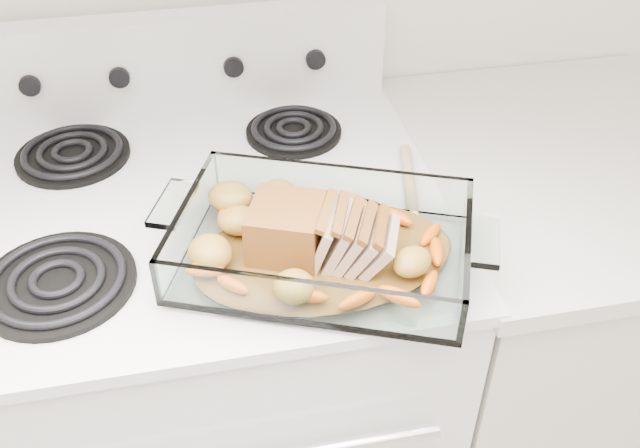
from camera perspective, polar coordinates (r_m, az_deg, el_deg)
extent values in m
cube|color=white|center=(1.47, -8.07, -13.04)|extent=(0.76, 0.65, 0.92)
cube|color=white|center=(1.14, -10.13, 1.55)|extent=(0.78, 0.67, 0.02)
cube|color=white|center=(1.34, -11.43, 12.48)|extent=(0.76, 0.06, 0.18)
cylinder|color=black|center=(1.03, -20.23, -4.49)|extent=(0.21, 0.21, 0.01)
cylinder|color=black|center=(1.02, 0.98, -1.83)|extent=(0.25, 0.25, 0.01)
cylinder|color=black|center=(1.28, -19.14, 5.20)|extent=(0.19, 0.19, 0.01)
cylinder|color=black|center=(1.28, -2.11, 7.38)|extent=(0.17, 0.17, 0.01)
cylinder|color=black|center=(1.34, -22.18, 10.28)|extent=(0.04, 0.02, 0.04)
cylinder|color=black|center=(1.32, -15.76, 11.29)|extent=(0.04, 0.02, 0.04)
cylinder|color=black|center=(1.32, -6.95, 12.43)|extent=(0.04, 0.02, 0.04)
cylinder|color=black|center=(1.34, -0.39, 13.09)|extent=(0.04, 0.02, 0.04)
cube|color=beige|center=(1.61, 16.46, -9.11)|extent=(0.55, 0.65, 0.90)
cube|color=silver|center=(1.32, 20.07, 4.65)|extent=(0.58, 0.68, 0.03)
cube|color=silver|center=(0.99, 0.23, -2.69)|extent=(0.39, 0.26, 0.01)
cube|color=silver|center=(0.88, 1.90, -6.15)|extent=(0.39, 0.01, 0.07)
cube|color=silver|center=(1.06, -1.13, 3.19)|extent=(0.39, 0.01, 0.07)
cube|color=silver|center=(0.96, -11.07, -2.49)|extent=(0.01, 0.26, 0.07)
cube|color=silver|center=(1.02, 10.87, 0.38)|extent=(0.01, 0.26, 0.07)
cylinder|color=#5A3B14|center=(0.99, 0.23, -2.43)|extent=(0.23, 0.23, 0.00)
cube|color=brown|center=(0.96, -2.73, -1.16)|extent=(0.10, 0.10, 0.08)
cube|color=#C4A78E|center=(0.97, 0.50, -0.84)|extent=(0.03, 0.09, 0.07)
cube|color=#C4A78E|center=(0.97, 1.57, -0.77)|extent=(0.04, 0.09, 0.07)
cube|color=#C4A78E|center=(0.97, 2.62, -0.69)|extent=(0.04, 0.09, 0.07)
cube|color=#C4A78E|center=(0.98, 3.66, -0.62)|extent=(0.04, 0.09, 0.06)
cube|color=#C4A78E|center=(0.98, 4.69, -0.54)|extent=(0.05, 0.08, 0.06)
ellipsoid|color=#DD4D04|center=(0.92, -7.40, -6.25)|extent=(0.06, 0.02, 0.02)
ellipsoid|color=#DD4D04|center=(0.95, 7.62, -4.12)|extent=(0.06, 0.02, 0.02)
ellipsoid|color=#DD4D04|center=(1.03, 8.14, -0.30)|extent=(0.06, 0.02, 0.02)
ellipsoid|color=#DD4D04|center=(1.00, -8.62, -1.76)|extent=(0.06, 0.02, 0.02)
ellipsoid|color=#A4792D|center=(1.02, -8.85, 0.04)|extent=(0.06, 0.05, 0.04)
ellipsoid|color=#A4792D|center=(1.04, 0.36, 1.54)|extent=(0.06, 0.05, 0.04)
ellipsoid|color=#A4792D|center=(0.99, 7.27, -1.37)|extent=(0.06, 0.05, 0.04)
cylinder|color=tan|center=(1.13, 7.23, 2.89)|extent=(0.07, 0.22, 0.02)
ellipsoid|color=tan|center=(1.03, 8.67, -1.48)|extent=(0.06, 0.08, 0.02)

